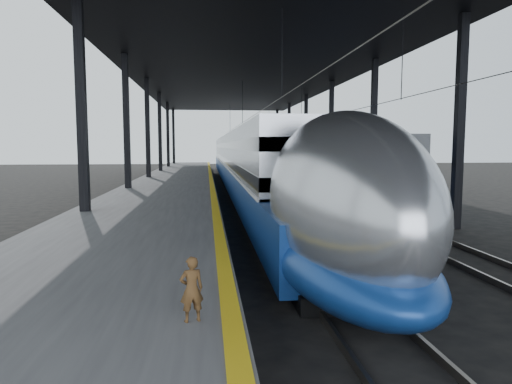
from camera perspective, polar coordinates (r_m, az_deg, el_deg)
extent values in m
plane|color=black|center=(13.87, -1.71, -9.02)|extent=(160.00, 160.00, 0.00)
cube|color=#4C4C4F|center=(33.60, -10.38, 0.47)|extent=(6.00, 80.00, 1.00)
cube|color=yellow|center=(33.47, -5.61, 1.38)|extent=(0.30, 80.00, 0.01)
cube|color=slate|center=(33.63, -2.22, -0.16)|extent=(0.08, 80.00, 0.16)
cube|color=slate|center=(33.76, 0.22, -0.13)|extent=(0.08, 80.00, 0.16)
cube|color=slate|center=(34.34, 6.13, -0.06)|extent=(0.08, 80.00, 0.16)
cube|color=slate|center=(34.68, 8.46, -0.04)|extent=(0.08, 80.00, 0.16)
cube|color=black|center=(19.00, -20.93, 8.28)|extent=(0.35, 0.35, 9.00)
cube|color=black|center=(21.26, 24.09, 7.85)|extent=(0.35, 0.35, 9.00)
cube|color=black|center=(28.78, -15.86, 7.45)|extent=(0.35, 0.35, 9.00)
cube|color=black|center=(30.32, 14.46, 7.39)|extent=(0.35, 0.35, 9.00)
cube|color=black|center=(38.68, -13.38, 7.02)|extent=(0.35, 0.35, 9.00)
cube|color=black|center=(39.83, 9.36, 7.05)|extent=(0.35, 0.35, 9.00)
cube|color=black|center=(48.62, -11.91, 6.76)|extent=(0.35, 0.35, 9.00)
cube|color=black|center=(49.54, 6.24, 6.82)|extent=(0.35, 0.35, 9.00)
cube|color=black|center=(58.57, -10.95, 6.58)|extent=(0.35, 0.35, 9.00)
cube|color=black|center=(59.34, 4.15, 6.66)|extent=(0.35, 0.35, 9.00)
cube|color=black|center=(68.54, -10.26, 6.46)|extent=(0.35, 0.35, 9.00)
cube|color=black|center=(69.20, 2.65, 6.53)|extent=(0.35, 0.35, 9.00)
cube|color=black|center=(33.99, -1.20, 15.42)|extent=(18.00, 75.00, 0.45)
cylinder|color=slate|center=(33.57, -1.01, 9.10)|extent=(0.03, 74.00, 0.03)
cylinder|color=slate|center=(34.39, 7.42, 8.97)|extent=(0.03, 74.00, 0.03)
cube|color=#ADAFB4|center=(41.84, -2.05, 4.18)|extent=(3.02, 57.00, 4.17)
cube|color=navy|center=(40.40, -1.88, 2.27)|extent=(3.10, 62.00, 1.61)
cube|color=silver|center=(41.85, -2.04, 3.54)|extent=(3.12, 57.00, 0.10)
cube|color=black|center=(41.82, -2.05, 5.82)|extent=(3.06, 57.00, 0.44)
cube|color=black|center=(41.84, -2.05, 4.18)|extent=(3.06, 57.00, 0.44)
ellipsoid|color=#ADAFB4|center=(10.73, 10.32, -1.28)|extent=(3.02, 8.40, 4.17)
ellipsoid|color=navy|center=(10.94, 10.20, -7.51)|extent=(3.10, 8.40, 1.77)
ellipsoid|color=black|center=(8.21, 15.58, 2.31)|extent=(1.56, 2.20, 0.94)
cube|color=black|center=(11.16, 10.13, -11.72)|extent=(2.29, 2.60, 0.40)
cube|color=black|center=(32.53, -0.81, -0.14)|extent=(2.29, 2.60, 0.40)
cube|color=navy|center=(28.80, 10.02, 2.75)|extent=(2.90, 18.00, 3.94)
cube|color=#92949A|center=(20.89, 16.46, 1.50)|extent=(2.96, 1.20, 3.99)
cube|color=black|center=(20.27, 17.21, 3.85)|extent=(1.76, 0.06, 0.88)
cube|color=#9A250B|center=(20.36, 17.10, 0.06)|extent=(1.24, 0.06, 0.57)
cube|color=#92949A|center=(47.33, 3.58, 3.96)|extent=(2.90, 18.00, 3.94)
cube|color=#92949A|center=(66.13, 0.77, 4.47)|extent=(2.90, 18.00, 3.94)
cube|color=black|center=(23.31, 14.06, -2.70)|extent=(2.28, 2.40, 0.36)
cube|color=black|center=(44.48, 4.22, 1.40)|extent=(2.28, 2.40, 0.36)
imported|color=#54381C|center=(6.78, -8.06, -11.93)|extent=(0.40, 0.32, 0.96)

